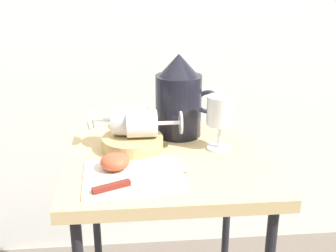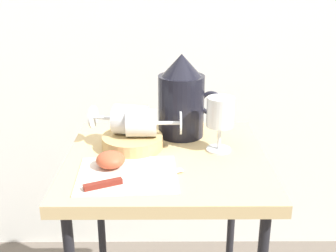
% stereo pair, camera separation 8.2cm
% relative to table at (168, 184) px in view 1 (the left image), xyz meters
% --- Properties ---
extents(table, '(0.50, 0.49, 0.73)m').
position_rel_table_xyz_m(table, '(0.00, 0.00, 0.00)').
color(table, tan).
rests_on(table, ground_plane).
extents(linen_napkin, '(0.24, 0.20, 0.00)m').
position_rel_table_xyz_m(linen_napkin, '(-0.09, -0.11, 0.08)').
color(linen_napkin, silver).
rests_on(linen_napkin, table).
extents(basket_tray, '(0.16, 0.16, 0.03)m').
position_rel_table_xyz_m(basket_tray, '(-0.09, 0.05, 0.10)').
color(basket_tray, tan).
rests_on(basket_tray, table).
extents(pitcher, '(0.18, 0.13, 0.23)m').
position_rel_table_xyz_m(pitcher, '(0.04, 0.14, 0.17)').
color(pitcher, black).
rests_on(pitcher, table).
extents(wine_glass_upright, '(0.07, 0.07, 0.14)m').
position_rel_table_xyz_m(wine_glass_upright, '(0.14, 0.03, 0.18)').
color(wine_glass_upright, silver).
rests_on(wine_glass_upright, table).
extents(wine_glass_tipped_near, '(0.14, 0.07, 0.07)m').
position_rel_table_xyz_m(wine_glass_tipped_near, '(-0.06, 0.05, 0.15)').
color(wine_glass_tipped_near, silver).
rests_on(wine_glass_tipped_near, basket_tray).
extents(wine_glass_tipped_far, '(0.16, 0.10, 0.08)m').
position_rel_table_xyz_m(wine_glass_tipped_far, '(-0.10, 0.06, 0.16)').
color(wine_glass_tipped_far, silver).
rests_on(wine_glass_tipped_far, basket_tray).
extents(apple_half_left, '(0.07, 0.07, 0.04)m').
position_rel_table_xyz_m(apple_half_left, '(-0.13, -0.07, 0.10)').
color(apple_half_left, '#C15133').
rests_on(apple_half_left, linen_napkin).
extents(knife, '(0.22, 0.11, 0.01)m').
position_rel_table_xyz_m(knife, '(-0.10, -0.15, 0.09)').
color(knife, silver).
rests_on(knife, linen_napkin).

